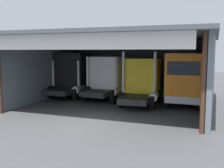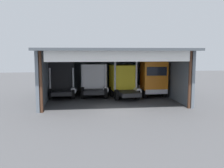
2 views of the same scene
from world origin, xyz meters
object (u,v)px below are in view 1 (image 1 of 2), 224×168
object	(u,v)px
tool_cart	(112,89)
oil_drum	(163,90)
truck_yellow_right_bay	(142,80)
truck_orange_left_bay	(186,79)
truck_white_center_right_bay	(108,77)
truck_black_yard_outside	(72,74)

from	to	relation	value
tool_cart	oil_drum	bearing A→B (deg)	18.02
truck_yellow_right_bay	tool_cart	xyz separation A→B (m)	(-3.35, 3.04, -1.19)
truck_orange_left_bay	tool_cart	distance (m)	7.16
truck_yellow_right_bay	truck_white_center_right_bay	bearing A→B (deg)	158.40
truck_orange_left_bay	tool_cart	bearing A→B (deg)	-24.84
truck_white_center_right_bay	truck_black_yard_outside	bearing A→B (deg)	-179.69
truck_black_yard_outside	truck_orange_left_bay	xyz separation A→B (m)	(9.08, -1.10, 0.01)
truck_yellow_right_bay	truck_orange_left_bay	bearing A→B (deg)	-4.98
oil_drum	tool_cart	size ratio (longest dim) A/B	0.95
oil_drum	truck_white_center_right_bay	bearing A→B (deg)	-135.84
truck_white_center_right_bay	truck_orange_left_bay	size ratio (longest dim) A/B	0.94
truck_orange_left_bay	oil_drum	bearing A→B (deg)	-61.86
truck_yellow_right_bay	truck_orange_left_bay	distance (m)	2.99
truck_white_center_right_bay	truck_yellow_right_bay	size ratio (longest dim) A/B	0.89
truck_white_center_right_bay	truck_orange_left_bay	xyz separation A→B (m)	(5.84, -0.90, 0.10)
oil_drum	truck_orange_left_bay	bearing A→B (deg)	-62.88
truck_orange_left_bay	truck_black_yard_outside	bearing A→B (deg)	-5.87
truck_yellow_right_bay	tool_cart	distance (m)	4.68
truck_black_yard_outside	oil_drum	xyz separation A→B (m)	(6.83, 3.29, -1.40)
truck_black_yard_outside	truck_yellow_right_bay	xyz separation A→B (m)	(6.10, -1.07, -0.18)
truck_white_center_right_bay	truck_yellow_right_bay	distance (m)	3.00
truck_black_yard_outside	oil_drum	world-z (taller)	truck_black_yard_outside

